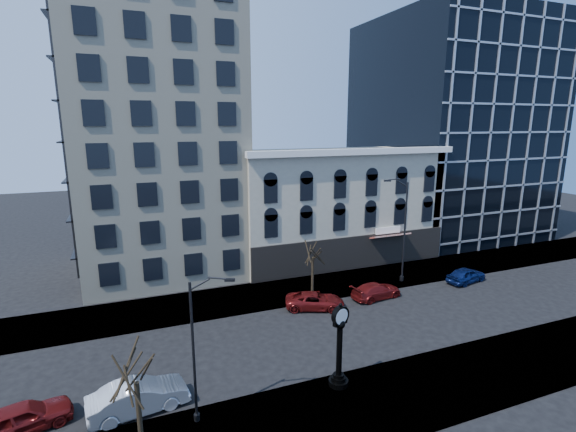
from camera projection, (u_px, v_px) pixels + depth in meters
name	position (u px, v px, depth m)	size (l,w,h in m)	color
ground	(282.00, 341.00, 29.20)	(160.00, 160.00, 0.00)	black
sidewalk_far	(250.00, 297.00, 36.46)	(160.00, 6.00, 0.12)	gray
sidewalk_near	(336.00, 412.00, 21.92)	(160.00, 6.00, 0.12)	gray
cream_tower	(153.00, 76.00, 39.97)	(15.90, 15.40, 42.50)	beige
victorian_row	(332.00, 205.00, 46.60)	(22.60, 11.19, 12.50)	#B8AF98
glass_office	(448.00, 130.00, 56.52)	(20.00, 20.15, 28.00)	black
street_clock	(339.00, 349.00, 23.65)	(1.15, 1.15, 5.08)	black
street_lamp_near	(203.00, 312.00, 19.96)	(1.95, 0.95, 7.91)	black
street_lamp_far	(399.00, 203.00, 38.41)	(2.53, 1.04, 10.08)	black
bare_tree_near	(135.00, 365.00, 17.66)	(3.71, 3.71, 6.37)	black
bare_tree_far	(313.00, 250.00, 36.75)	(3.00, 3.00, 5.16)	black
car_near_a	(23.00, 418.00, 20.52)	(1.79, 4.46, 1.52)	maroon
car_near_b	(138.00, 397.00, 21.95)	(1.78, 5.11, 1.68)	silver
car_far_a	(315.00, 301.00, 34.22)	(2.22, 4.82, 1.34)	maroon
car_far_b	(376.00, 291.00, 36.25)	(1.90, 4.67, 1.36)	maroon
car_far_c	(466.00, 275.00, 39.84)	(1.73, 4.29, 1.46)	#0C194C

